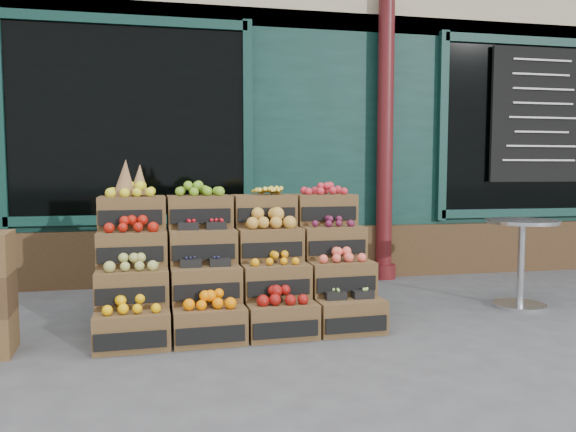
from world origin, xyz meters
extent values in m
plane|color=#49494C|center=(0.00, 0.00, 0.00)|extent=(60.00, 60.00, 0.00)
cube|color=#0D2E28|center=(0.00, 5.20, 2.40)|extent=(12.00, 6.00, 4.80)
cube|color=#0D2E28|center=(0.00, 2.25, 1.50)|extent=(12.00, 0.12, 3.00)
cube|color=#432D1A|center=(0.00, 2.18, 0.30)|extent=(12.00, 0.18, 0.60)
cube|color=black|center=(-1.60, 2.18, 1.75)|extent=(2.40, 0.06, 2.00)
cube|color=black|center=(3.20, 2.18, 1.75)|extent=(2.40, 0.06, 2.00)
cylinder|color=#4F1215|center=(1.20, 2.05, 1.60)|extent=(0.18, 0.18, 3.20)
cube|color=black|center=(3.20, 2.10, 1.90)|extent=(1.30, 0.04, 1.60)
cube|color=brown|center=(-1.46, 0.01, 0.13)|extent=(0.53, 0.38, 0.26)
cube|color=black|center=(-1.45, -0.18, 0.10)|extent=(0.48, 0.04, 0.12)
cube|color=#F0AA06|center=(-1.46, 0.01, 0.30)|extent=(0.42, 0.29, 0.08)
cube|color=brown|center=(-0.92, 0.04, 0.13)|extent=(0.53, 0.38, 0.26)
cube|color=black|center=(-0.91, -0.15, 0.10)|extent=(0.48, 0.04, 0.12)
cube|color=orange|center=(-0.92, 0.04, 0.30)|extent=(0.42, 0.29, 0.09)
cube|color=brown|center=(-0.39, 0.06, 0.13)|extent=(0.53, 0.38, 0.26)
cube|color=black|center=(-0.38, -0.13, 0.10)|extent=(0.48, 0.04, 0.12)
cube|color=maroon|center=(-0.39, 0.06, 0.31)|extent=(0.42, 0.29, 0.10)
cube|color=brown|center=(0.15, 0.08, 0.13)|extent=(0.53, 0.38, 0.26)
cube|color=black|center=(0.16, -0.11, 0.10)|extent=(0.48, 0.04, 0.12)
cube|color=#96CE53|center=(0.15, 0.08, 0.27)|extent=(0.42, 0.29, 0.03)
cube|color=brown|center=(-1.47, 0.23, 0.39)|extent=(0.53, 0.38, 0.26)
cube|color=black|center=(-1.46, 0.04, 0.36)|extent=(0.48, 0.04, 0.12)
cube|color=#A4A651|center=(-1.47, 0.23, 0.56)|extent=(0.42, 0.29, 0.09)
cube|color=brown|center=(-0.93, 0.25, 0.39)|extent=(0.53, 0.38, 0.26)
cube|color=black|center=(-0.92, 0.06, 0.36)|extent=(0.48, 0.04, 0.12)
cube|color=#191936|center=(-0.93, 0.25, 0.53)|extent=(0.42, 0.29, 0.03)
cube|color=brown|center=(-0.39, 0.28, 0.39)|extent=(0.53, 0.38, 0.26)
cube|color=black|center=(-0.39, 0.09, 0.36)|extent=(0.48, 0.04, 0.12)
cube|color=orange|center=(-0.39, 0.28, 0.55)|extent=(0.42, 0.29, 0.07)
cube|color=brown|center=(0.14, 0.30, 0.39)|extent=(0.53, 0.38, 0.26)
cube|color=black|center=(0.15, 0.11, 0.36)|extent=(0.48, 0.04, 0.12)
cube|color=#EA5845|center=(0.14, 0.30, 0.56)|extent=(0.42, 0.29, 0.08)
cube|color=brown|center=(-1.48, 0.45, 0.65)|extent=(0.53, 0.38, 0.26)
cube|color=black|center=(-1.47, 0.26, 0.62)|extent=(0.48, 0.04, 0.12)
cube|color=#9E1409|center=(-1.48, 0.45, 0.82)|extent=(0.42, 0.29, 0.09)
cube|color=brown|center=(-0.94, 0.47, 0.65)|extent=(0.53, 0.38, 0.26)
cube|color=black|center=(-0.93, 0.28, 0.62)|extent=(0.48, 0.04, 0.12)
cube|color=#A90F17|center=(-0.94, 0.47, 0.79)|extent=(0.42, 0.29, 0.03)
cube|color=brown|center=(-0.40, 0.50, 0.65)|extent=(0.53, 0.38, 0.26)
cube|color=black|center=(-0.40, 0.31, 0.62)|extent=(0.48, 0.04, 0.12)
cube|color=#C58B32|center=(-0.40, 0.50, 0.83)|extent=(0.42, 0.29, 0.12)
cube|color=brown|center=(0.13, 0.52, 0.65)|extent=(0.53, 0.38, 0.26)
cube|color=black|center=(0.14, 0.33, 0.62)|extent=(0.48, 0.04, 0.12)
cube|color=#561531|center=(0.13, 0.52, 0.81)|extent=(0.42, 0.29, 0.07)
cube|color=brown|center=(-1.48, 0.67, 0.90)|extent=(0.53, 0.38, 0.26)
cube|color=black|center=(-1.48, 0.48, 0.88)|extent=(0.48, 0.04, 0.12)
cube|color=yellow|center=(-1.48, 0.67, 1.08)|extent=(0.42, 0.29, 0.09)
cube|color=brown|center=(-0.95, 0.69, 0.90)|extent=(0.53, 0.38, 0.26)
cube|color=black|center=(-0.94, 0.50, 0.88)|extent=(0.48, 0.04, 0.12)
cube|color=#6A9D21|center=(-0.95, 0.69, 1.08)|extent=(0.42, 0.29, 0.09)
cube|color=brown|center=(-0.41, 0.71, 0.90)|extent=(0.53, 0.38, 0.26)
cube|color=black|center=(-0.41, 0.52, 0.88)|extent=(0.48, 0.04, 0.12)
cube|color=yellow|center=(-0.41, 0.71, 1.07)|extent=(0.42, 0.29, 0.08)
cube|color=brown|center=(0.12, 0.74, 0.90)|extent=(0.53, 0.38, 0.26)
cube|color=black|center=(0.13, 0.55, 0.88)|extent=(0.48, 0.04, 0.12)
cube|color=red|center=(0.12, 0.74, 1.07)|extent=(0.42, 0.29, 0.08)
cube|color=#432D1A|center=(-0.66, 0.27, 0.13)|extent=(2.14, 0.45, 0.26)
cube|color=#432D1A|center=(-0.67, 0.48, 0.26)|extent=(2.14, 0.45, 0.52)
cube|color=#432D1A|center=(-0.68, 0.70, 0.39)|extent=(2.14, 0.45, 0.77)
cone|color=olive|center=(-1.53, 0.67, 1.18)|extent=(0.18, 0.18, 0.30)
cone|color=olive|center=(-1.42, 0.71, 1.16)|extent=(0.16, 0.16, 0.26)
cylinder|color=#BABDC1|center=(1.91, 0.50, 0.02)|extent=(0.46, 0.46, 0.03)
cylinder|color=#BABDC1|center=(1.91, 0.50, 0.39)|extent=(0.06, 0.06, 0.76)
cylinder|color=#BABDC1|center=(1.91, 0.50, 0.78)|extent=(0.63, 0.63, 0.03)
imported|color=#195923|center=(-1.45, 2.78, 1.04)|extent=(0.87, 0.69, 2.09)
camera|label=1|loc=(-1.17, -3.98, 1.24)|focal=35.00mm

